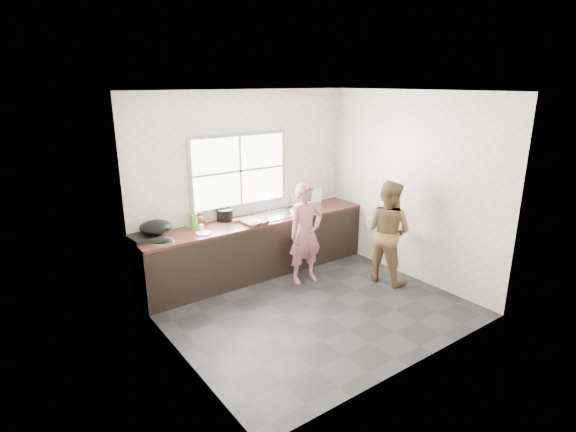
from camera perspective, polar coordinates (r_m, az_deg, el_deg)
floor at (r=5.97m, az=2.94°, el=-11.39°), size 3.60×3.20×0.01m
ceiling at (r=5.26m, az=3.39°, el=15.60°), size 3.60×3.20×0.01m
wall_back at (r=6.75m, az=-5.47°, el=4.20°), size 3.60×0.01×2.70m
wall_left at (r=4.59m, az=-14.67°, el=-2.34°), size 0.01×3.20×2.70m
wall_right at (r=6.72m, az=15.25°, el=3.62°), size 0.01×3.20×2.70m
wall_front at (r=4.39m, az=16.43°, el=-3.36°), size 3.60×0.01×2.70m
cabinet at (r=6.76m, az=-3.88°, el=-4.07°), size 3.60×0.62×0.82m
countertop at (r=6.62m, az=-3.95°, el=-0.59°), size 3.60×0.64×0.04m
sink at (r=6.79m, az=-1.46°, el=0.13°), size 0.55×0.45×0.02m
faucet at (r=6.91m, az=-2.41°, el=1.66°), size 0.02×0.02×0.30m
window_frame at (r=6.64m, az=-6.19°, el=5.74°), size 1.60×0.05×1.10m
window_glazing at (r=6.62m, az=-6.09°, el=5.71°), size 1.50×0.01×1.00m
woman at (r=6.41m, az=2.24°, el=-2.64°), size 0.53×0.38×1.36m
person_side at (r=6.57m, az=12.48°, el=-1.95°), size 0.71×0.83×1.49m
cutting_board at (r=6.47m, az=-4.24°, el=-0.61°), size 0.55×0.55×0.04m
cleaver at (r=6.50m, az=-6.44°, el=-0.39°), size 0.19×0.10×0.01m
bowl_mince at (r=6.33m, az=-4.45°, el=-0.95°), size 0.25×0.25×0.05m
bowl_crabs at (r=6.84m, az=1.26°, el=0.48°), size 0.26×0.26×0.06m
bowl_held at (r=6.82m, az=2.01°, el=0.42°), size 0.21×0.21×0.06m
black_pot at (r=6.59m, az=-8.02°, el=0.14°), size 0.30×0.30×0.17m
plate_food at (r=6.08m, az=-10.64°, el=-2.15°), size 0.24×0.24×0.02m
bottle_green at (r=6.31m, az=-11.86°, el=-0.25°), size 0.13×0.13×0.28m
bottle_brown_tall at (r=6.40m, az=-11.59°, el=-0.46°), size 0.11×0.11×0.19m
bottle_brown_short at (r=6.42m, az=-11.15°, el=-0.41°), size 0.18×0.18×0.18m
glass_jar at (r=6.19m, az=-10.94°, el=-1.47°), size 0.08×0.08×0.09m
burner at (r=6.05m, az=-17.82°, el=-2.60°), size 0.40×0.40×0.05m
wok at (r=6.06m, az=-16.43°, el=-1.34°), size 0.44×0.44×0.16m
dish_rack at (r=7.23m, az=2.31°, el=2.36°), size 0.42×0.31×0.31m
pot_lid_left at (r=5.91m, az=-15.56°, el=-3.07°), size 0.34×0.34×0.01m
pot_lid_right at (r=6.41m, az=-11.73°, el=-1.24°), size 0.30×0.30×0.01m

